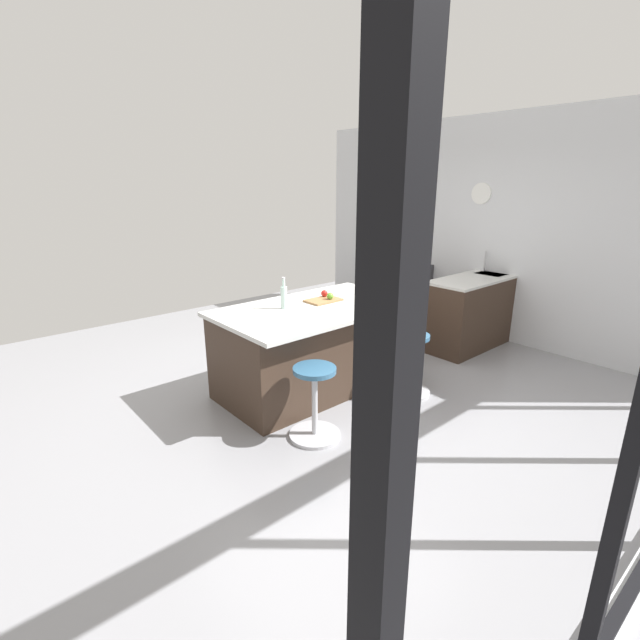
{
  "coord_description": "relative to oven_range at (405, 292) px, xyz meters",
  "views": [
    {
      "loc": [
        2.97,
        3.23,
        2.1
      ],
      "look_at": [
        0.14,
        -0.02,
        0.76
      ],
      "focal_mm": 25.25,
      "sensor_mm": 36.0,
      "label": 1
    }
  ],
  "objects": [
    {
      "name": "oven_range",
      "position": [
        0.0,
        0.0,
        0.0
      ],
      "size": [
        0.6,
        0.61,
        0.88
      ],
      "color": "#38383D",
      "rests_on": "ground_plane"
    },
    {
      "name": "interior_partition_left",
      "position": [
        -0.35,
        1.03,
        1.03
      ],
      "size": [
        0.15,
        5.87,
        2.93
      ],
      "color": "silver",
      "rests_on": "ground_plane"
    },
    {
      "name": "water_bottle",
      "position": [
        2.92,
        0.82,
        0.58
      ],
      "size": [
        0.06,
        0.06,
        0.31
      ],
      "color": "silver",
      "rests_on": "kitchen_island"
    },
    {
      "name": "stool_by_window",
      "position": [
        1.99,
        1.67,
        -0.14
      ],
      "size": [
        0.44,
        0.44,
        0.64
      ],
      "color": "#B7B7BC",
      "rests_on": "ground_plane"
    },
    {
      "name": "stool_middle",
      "position": [
        3.26,
        1.67,
        -0.14
      ],
      "size": [
        0.44,
        0.44,
        0.64
      ],
      "color": "#B7B7BC",
      "rests_on": "ground_plane"
    },
    {
      "name": "apple_green",
      "position": [
        2.39,
        0.9,
        0.51
      ],
      "size": [
        0.07,
        0.07,
        0.07
      ],
      "primitive_type": "sphere",
      "color": "#609E2D",
      "rests_on": "cutting_board"
    },
    {
      "name": "kitchen_island",
      "position": [
        2.63,
        0.91,
        0.01
      ],
      "size": [
        2.01,
        1.16,
        0.9
      ],
      "color": "#38281E",
      "rests_on": "ground_plane"
    },
    {
      "name": "ground_plane",
      "position": [
        2.48,
        1.03,
        -0.44
      ],
      "size": [
        7.63,
        7.63,
        0.0
      ],
      "primitive_type": "plane",
      "color": "gray"
    },
    {
      "name": "apple_red",
      "position": [
        2.36,
        0.78,
        0.51
      ],
      "size": [
        0.07,
        0.07,
        0.07
      ],
      "primitive_type": "sphere",
      "color": "red",
      "rests_on": "cutting_board"
    },
    {
      "name": "cutting_board",
      "position": [
        2.45,
        0.86,
        0.47
      ],
      "size": [
        0.36,
        0.24,
        0.02
      ],
      "primitive_type": "cube",
      "color": "olive",
      "rests_on": "kitchen_island"
    },
    {
      "name": "sink_cabinet",
      "position": [
        -0.0,
        1.29,
        0.02
      ],
      "size": [
        1.89,
        0.6,
        1.19
      ],
      "color": "#38281E",
      "rests_on": "ground_plane"
    }
  ]
}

